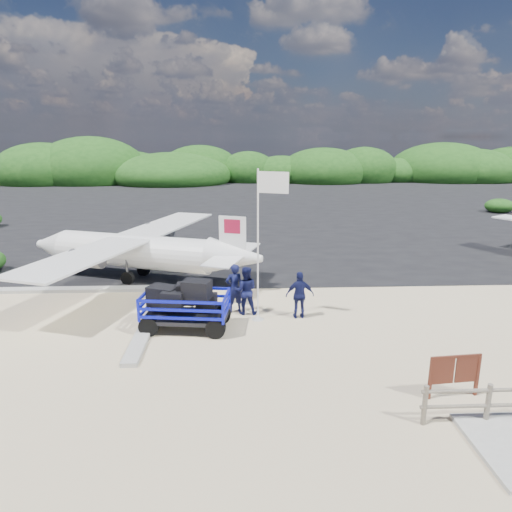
{
  "coord_description": "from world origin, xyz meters",
  "views": [
    {
      "loc": [
        -1.31,
        -14.14,
        6.52
      ],
      "look_at": [
        -0.5,
        4.38,
        1.66
      ],
      "focal_mm": 32.0,
      "sensor_mm": 36.0,
      "label": 1
    }
  ],
  "objects_px": {
    "crew_c": "(300,295)",
    "aircraft_large": "(456,221)",
    "baggage_cart": "(187,329)",
    "crew_a": "(234,288)",
    "crew_b": "(245,290)",
    "signboard": "(452,397)",
    "aircraft_small": "(191,200)",
    "flagpole": "(258,319)"
  },
  "relations": [
    {
      "from": "crew_c",
      "to": "aircraft_large",
      "type": "relative_size",
      "value": 0.13
    },
    {
      "from": "baggage_cart",
      "to": "crew_a",
      "type": "height_order",
      "value": "crew_a"
    },
    {
      "from": "crew_a",
      "to": "crew_b",
      "type": "distance_m",
      "value": 0.47
    },
    {
      "from": "baggage_cart",
      "to": "crew_b",
      "type": "distance_m",
      "value": 2.68
    },
    {
      "from": "crew_a",
      "to": "aircraft_large",
      "type": "relative_size",
      "value": 0.14
    },
    {
      "from": "signboard",
      "to": "aircraft_large",
      "type": "bearing_deg",
      "value": 58.81
    },
    {
      "from": "crew_b",
      "to": "aircraft_small",
      "type": "height_order",
      "value": "crew_b"
    },
    {
      "from": "crew_b",
      "to": "flagpole",
      "type": "bearing_deg",
      "value": 128.55
    },
    {
      "from": "flagpole",
      "to": "aircraft_large",
      "type": "distance_m",
      "value": 26.0
    },
    {
      "from": "aircraft_large",
      "to": "aircraft_small",
      "type": "relative_size",
      "value": 1.7
    },
    {
      "from": "baggage_cart",
      "to": "crew_a",
      "type": "relative_size",
      "value": 1.67
    },
    {
      "from": "crew_c",
      "to": "signboard",
      "type": "bearing_deg",
      "value": 119.87
    },
    {
      "from": "baggage_cart",
      "to": "aircraft_large",
      "type": "relative_size",
      "value": 0.23
    },
    {
      "from": "crew_b",
      "to": "aircraft_small",
      "type": "xyz_separation_m",
      "value": [
        -5.14,
        32.77,
        -0.92
      ]
    },
    {
      "from": "crew_b",
      "to": "crew_c",
      "type": "height_order",
      "value": "crew_b"
    },
    {
      "from": "signboard",
      "to": "crew_a",
      "type": "relative_size",
      "value": 0.77
    },
    {
      "from": "baggage_cart",
      "to": "crew_b",
      "type": "height_order",
      "value": "crew_b"
    },
    {
      "from": "flagpole",
      "to": "crew_b",
      "type": "height_order",
      "value": "flagpole"
    },
    {
      "from": "flagpole",
      "to": "crew_a",
      "type": "distance_m",
      "value": 1.51
    },
    {
      "from": "crew_a",
      "to": "crew_c",
      "type": "bearing_deg",
      "value": 145.92
    },
    {
      "from": "crew_c",
      "to": "aircraft_large",
      "type": "distance_m",
      "value": 24.95
    },
    {
      "from": "baggage_cart",
      "to": "aircraft_large",
      "type": "distance_m",
      "value": 28.28
    },
    {
      "from": "baggage_cart",
      "to": "crew_a",
      "type": "xyz_separation_m",
      "value": [
        1.68,
        1.59,
        0.95
      ]
    },
    {
      "from": "baggage_cart",
      "to": "crew_c",
      "type": "distance_m",
      "value": 4.27
    },
    {
      "from": "baggage_cart",
      "to": "signboard",
      "type": "distance_m",
      "value": 8.63
    },
    {
      "from": "flagpole",
      "to": "aircraft_small",
      "type": "distance_m",
      "value": 33.84
    },
    {
      "from": "baggage_cart",
      "to": "flagpole",
      "type": "distance_m",
      "value": 2.66
    },
    {
      "from": "signboard",
      "to": "aircraft_large",
      "type": "relative_size",
      "value": 0.11
    },
    {
      "from": "aircraft_large",
      "to": "aircraft_small",
      "type": "xyz_separation_m",
      "value": [
        -22.5,
        13.64,
        0.0
      ]
    },
    {
      "from": "baggage_cart",
      "to": "aircraft_large",
      "type": "height_order",
      "value": "aircraft_large"
    },
    {
      "from": "baggage_cart",
      "to": "aircraft_small",
      "type": "xyz_separation_m",
      "value": [
        -3.05,
        34.16,
        0.0
      ]
    },
    {
      "from": "crew_c",
      "to": "aircraft_small",
      "type": "distance_m",
      "value": 34.04
    },
    {
      "from": "aircraft_large",
      "to": "signboard",
      "type": "bearing_deg",
      "value": 83.3
    },
    {
      "from": "baggage_cart",
      "to": "flagpole",
      "type": "xyz_separation_m",
      "value": [
        2.54,
        0.79,
        0.0
      ]
    },
    {
      "from": "aircraft_large",
      "to": "baggage_cart",
      "type": "bearing_deg",
      "value": 65.64
    },
    {
      "from": "crew_a",
      "to": "aircraft_small",
      "type": "bearing_deg",
      "value": -99.5
    },
    {
      "from": "flagpole",
      "to": "aircraft_large",
      "type": "bearing_deg",
      "value": 49.39
    },
    {
      "from": "signboard",
      "to": "crew_a",
      "type": "xyz_separation_m",
      "value": [
        -5.63,
        6.2,
        0.95
      ]
    },
    {
      "from": "flagpole",
      "to": "crew_c",
      "type": "bearing_deg",
      "value": 3.67
    },
    {
      "from": "flagpole",
      "to": "crew_c",
      "type": "height_order",
      "value": "flagpole"
    },
    {
      "from": "aircraft_small",
      "to": "baggage_cart",
      "type": "bearing_deg",
      "value": 64.59
    },
    {
      "from": "signboard",
      "to": "aircraft_small",
      "type": "xyz_separation_m",
      "value": [
        -10.35,
        38.77,
        0.0
      ]
    }
  ]
}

